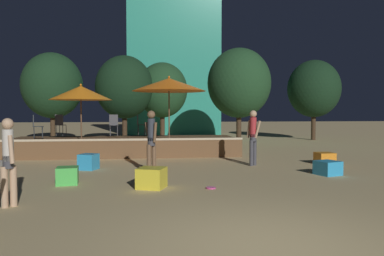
% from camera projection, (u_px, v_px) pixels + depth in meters
% --- Properties ---
extents(ground_plane, '(120.00, 120.00, 0.00)m').
position_uv_depth(ground_plane, '(266.00, 249.00, 4.90)').
color(ground_plane, tan).
extents(wooden_deck, '(9.27, 3.06, 0.77)m').
position_uv_depth(wooden_deck, '(125.00, 146.00, 15.67)').
color(wooden_deck, brown).
rests_on(wooden_deck, ground).
extents(patio_umbrella_0, '(2.84, 2.84, 3.16)m').
position_uv_depth(patio_umbrella_0, '(169.00, 85.00, 14.36)').
color(patio_umbrella_0, brown).
rests_on(patio_umbrella_0, ground).
extents(patio_umbrella_1, '(2.33, 2.33, 2.85)m').
position_uv_depth(patio_umbrella_1, '(81.00, 93.00, 14.17)').
color(patio_umbrella_1, brown).
rests_on(patio_umbrella_1, ground).
extents(cube_seat_0, '(0.74, 0.74, 0.40)m').
position_uv_depth(cube_seat_0, '(328.00, 168.00, 10.61)').
color(cube_seat_0, '#2D9EDB').
rests_on(cube_seat_0, ground).
extents(cube_seat_1, '(0.58, 0.58, 0.40)m').
position_uv_depth(cube_seat_1, '(325.00, 158.00, 12.77)').
color(cube_seat_1, orange).
rests_on(cube_seat_1, ground).
extents(cube_seat_3, '(0.65, 0.65, 0.48)m').
position_uv_depth(cube_seat_3, '(88.00, 162.00, 11.59)').
color(cube_seat_3, '#2D9EDB').
rests_on(cube_seat_3, ground).
extents(cube_seat_4, '(0.77, 0.77, 0.48)m').
position_uv_depth(cube_seat_4, '(152.00, 178.00, 8.79)').
color(cube_seat_4, yellow).
rests_on(cube_seat_4, ground).
extents(cube_seat_5, '(0.56, 0.56, 0.43)m').
position_uv_depth(cube_seat_5, '(67.00, 176.00, 9.24)').
color(cube_seat_5, '#4CC651').
rests_on(cube_seat_5, ground).
extents(person_1, '(0.39, 0.49, 1.83)m').
position_uv_depth(person_1, '(151.00, 139.00, 10.85)').
color(person_1, brown).
rests_on(person_1, ground).
extents(person_2, '(0.35, 0.42, 1.68)m').
position_uv_depth(person_2, '(8.00, 159.00, 7.02)').
color(person_2, tan).
rests_on(person_2, ground).
extents(person_3, '(0.40, 0.48, 1.84)m').
position_uv_depth(person_3, '(253.00, 135.00, 12.40)').
color(person_3, '#3F3F47').
rests_on(person_3, ground).
extents(bistro_chair_0, '(0.40, 0.40, 0.90)m').
position_uv_depth(bistro_chair_0, '(114.00, 123.00, 15.79)').
color(bistro_chair_0, '#47474C').
rests_on(bistro_chair_0, wooden_deck).
extents(bistro_chair_1, '(0.43, 0.43, 0.90)m').
position_uv_depth(bistro_chair_1, '(36.00, 124.00, 14.37)').
color(bistro_chair_1, '#2D3338').
rests_on(bistro_chair_1, wooden_deck).
extents(bistro_chair_2, '(0.40, 0.40, 0.90)m').
position_uv_depth(bistro_chair_2, '(139.00, 123.00, 16.42)').
color(bistro_chair_2, '#2D3338').
rests_on(bistro_chair_2, wooden_deck).
extents(bistro_chair_3, '(0.42, 0.43, 0.90)m').
position_uv_depth(bistro_chair_3, '(60.00, 123.00, 15.86)').
color(bistro_chair_3, '#47474C').
rests_on(bistro_chair_3, wooden_deck).
extents(frisbee_disc, '(0.23, 0.23, 0.03)m').
position_uv_depth(frisbee_disc, '(211.00, 188.00, 8.73)').
color(frisbee_disc, '#E54C99').
rests_on(frisbee_disc, ground).
extents(background_tree_0, '(3.27, 3.27, 5.04)m').
position_uv_depth(background_tree_0, '(314.00, 89.00, 23.57)').
color(background_tree_0, '#3D2B1C').
rests_on(background_tree_0, ground).
extents(background_tree_1, '(3.02, 3.02, 4.75)m').
position_uv_depth(background_tree_1, '(162.00, 90.00, 22.55)').
color(background_tree_1, '#3D2B1C').
rests_on(background_tree_1, ground).
extents(background_tree_2, '(3.43, 3.43, 5.19)m').
position_uv_depth(background_tree_2, '(52.00, 86.00, 21.59)').
color(background_tree_2, '#3D2B1C').
rests_on(background_tree_2, ground).
extents(background_tree_3, '(3.51, 3.51, 5.31)m').
position_uv_depth(background_tree_3, '(239.00, 83.00, 20.70)').
color(background_tree_3, '#3D2B1C').
rests_on(background_tree_3, ground).
extents(background_tree_4, '(3.26, 3.26, 4.98)m').
position_uv_depth(background_tree_4, '(124.00, 87.00, 21.28)').
color(background_tree_4, '#3D2B1C').
rests_on(background_tree_4, ground).
extents(distant_building, '(6.91, 3.10, 11.94)m').
position_uv_depth(distant_building, '(173.00, 57.00, 28.73)').
color(distant_building, teal).
rests_on(distant_building, ground).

